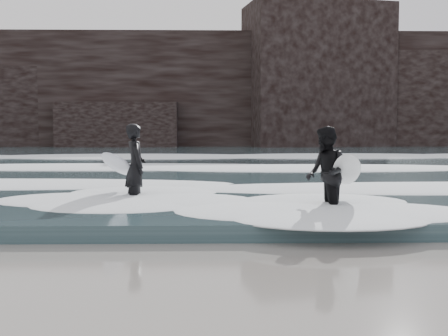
{
  "coord_description": "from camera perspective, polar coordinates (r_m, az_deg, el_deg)",
  "views": [
    {
      "loc": [
        -0.15,
        -5.83,
        1.84
      ],
      "look_at": [
        0.11,
        6.07,
        1.0
      ],
      "focal_mm": 45.0,
      "sensor_mm": 36.0,
      "label": 1
    }
  ],
  "objects": [
    {
      "name": "surfer_left",
      "position": [
        12.94,
        -9.24,
        0.18
      ],
      "size": [
        1.11,
        2.03,
        1.95
      ],
      "color": "black",
      "rests_on": "ground"
    },
    {
      "name": "surfer_right",
      "position": [
        11.29,
        10.47,
        -0.55
      ],
      "size": [
        1.29,
        2.02,
        1.89
      ],
      "color": "black",
      "rests_on": "ground"
    },
    {
      "name": "ground",
      "position": [
        6.12,
        0.22,
        -13.49
      ],
      "size": [
        120.0,
        120.0,
        0.0
      ],
      "primitive_type": "plane",
      "color": "brown",
      "rests_on": "ground"
    },
    {
      "name": "sea",
      "position": [
        34.87,
        -1.02,
        1.27
      ],
      "size": [
        90.0,
        52.0,
        0.3
      ],
      "primitive_type": "cube",
      "color": "#2E454A",
      "rests_on": "ground"
    },
    {
      "name": "foam_far",
      "position": [
        30.86,
        -0.98,
        1.47
      ],
      "size": [
        60.0,
        4.8,
        0.3
      ],
      "primitive_type": "ellipsoid",
      "color": "white",
      "rests_on": "sea"
    },
    {
      "name": "foam_near",
      "position": [
        14.9,
        -0.68,
        -1.5
      ],
      "size": [
        60.0,
        3.2,
        0.2
      ],
      "primitive_type": "ellipsoid",
      "color": "white",
      "rests_on": "sea"
    },
    {
      "name": "foam_mid",
      "position": [
        21.88,
        -0.87,
        0.32
      ],
      "size": [
        60.0,
        4.0,
        0.24
      ],
      "primitive_type": "ellipsoid",
      "color": "white",
      "rests_on": "sea"
    },
    {
      "name": "headland",
      "position": [
        51.93,
        -1.11,
        7.54
      ],
      "size": [
        70.0,
        9.0,
        10.0
      ],
      "primitive_type": "cube",
      "color": "black",
      "rests_on": "ground"
    }
  ]
}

